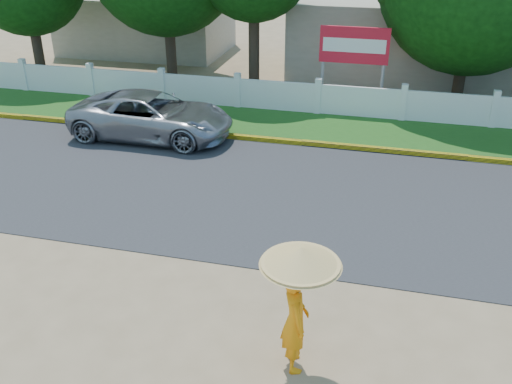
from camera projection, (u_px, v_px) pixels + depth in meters
ground at (231, 296)px, 11.11m from camera, size 120.00×120.00×0.00m
road at (279, 194)px, 15.00m from camera, size 60.00×7.00×0.02m
grass_verge at (311, 127)px, 19.54m from camera, size 60.00×3.50×0.03m
curb at (302, 143)px, 18.04m from camera, size 40.00×0.18×0.16m
fence at (318, 99)px, 20.56m from camera, size 40.00×0.10×1.10m
building_near at (408, 36)px, 25.32m from camera, size 10.00×6.00×3.20m
building_far at (147, 23)px, 29.09m from camera, size 8.00×5.00×2.80m
vehicle at (152, 116)px, 18.39m from camera, size 5.26×2.44×1.46m
monk_with_parasol at (298, 291)px, 8.79m from camera, size 1.26×1.26×2.30m
billboard at (354, 50)px, 20.56m from camera, size 2.50×0.13×2.95m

